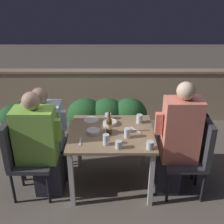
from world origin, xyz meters
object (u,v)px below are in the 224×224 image
at_px(chair_left_far, 30,138).
at_px(person_blue_shirt, 47,135).
at_px(potted_plant, 14,122).
at_px(person_coral_top, 178,140).
at_px(chair_right_far, 190,138).
at_px(beer_bottle, 110,125).
at_px(person_green_blouse, 40,146).
at_px(chair_right_near, 195,151).
at_px(chair_left_near, 22,151).

distance_m(chair_left_far, person_blue_shirt, 0.22).
bearing_deg(potted_plant, person_coral_top, -23.99).
bearing_deg(chair_right_far, beer_bottle, -168.86).
bearing_deg(person_green_blouse, chair_right_far, 10.01).
relative_size(chair_left_far, beer_bottle, 3.44).
xyz_separation_m(chair_left_far, chair_right_near, (1.92, -0.27, 0.00)).
bearing_deg(person_blue_shirt, chair_right_far, 0.50).
distance_m(person_blue_shirt, potted_plant, 0.95).
height_order(chair_left_near, chair_right_far, same).
bearing_deg(beer_bottle, chair_right_far, 11.14).
relative_size(chair_right_near, potted_plant, 1.40).
relative_size(chair_right_near, beer_bottle, 3.44).
relative_size(person_coral_top, potted_plant, 2.01).
bearing_deg(chair_right_near, potted_plant, 157.90).
height_order(chair_left_near, person_green_blouse, person_green_blouse).
xyz_separation_m(chair_left_far, person_coral_top, (1.71, -0.27, 0.13)).
xyz_separation_m(person_green_blouse, chair_left_far, (-0.20, 0.29, -0.08)).
distance_m(chair_left_far, chair_right_near, 1.94).
distance_m(chair_right_near, potted_plant, 2.54).
xyz_separation_m(person_coral_top, beer_bottle, (-0.75, 0.09, 0.14)).
bearing_deg(potted_plant, chair_right_far, -15.84).
bearing_deg(chair_right_near, chair_left_far, 172.01).
xyz_separation_m(person_coral_top, chair_right_far, (0.22, 0.28, -0.13)).
xyz_separation_m(chair_left_near, chair_left_far, (0.01, 0.29, 0.00)).
bearing_deg(chair_left_far, chair_right_far, 0.45).
xyz_separation_m(chair_right_near, chair_right_far, (0.01, 0.28, 0.00)).
distance_m(person_blue_shirt, beer_bottle, 0.81).
height_order(chair_right_near, chair_right_far, same).
bearing_deg(chair_right_near, beer_bottle, 174.34).
xyz_separation_m(chair_right_far, beer_bottle, (-0.97, -0.19, 0.27)).
height_order(chair_left_near, person_blue_shirt, person_blue_shirt).
distance_m(beer_bottle, potted_plant, 1.69).
xyz_separation_m(chair_left_near, person_coral_top, (1.72, 0.02, 0.13)).
bearing_deg(person_coral_top, beer_bottle, 172.79).
bearing_deg(chair_left_far, person_green_blouse, -55.63).
distance_m(chair_left_far, chair_right_far, 1.93).
distance_m(person_green_blouse, person_coral_top, 1.52).
bearing_deg(chair_right_far, chair_left_far, -179.55).
distance_m(person_coral_top, chair_right_far, 0.38).
height_order(chair_left_near, potted_plant, chair_left_near).
distance_m(person_green_blouse, chair_right_near, 1.72).
relative_size(person_green_blouse, person_coral_top, 0.93).
bearing_deg(beer_bottle, chair_left_near, -173.24).
xyz_separation_m(chair_left_far, beer_bottle, (0.97, -0.17, 0.27)).
bearing_deg(beer_bottle, person_blue_shirt, 166.93).
bearing_deg(person_blue_shirt, chair_left_near, -127.32).
relative_size(chair_left_near, potted_plant, 1.40).
bearing_deg(potted_plant, chair_left_near, -66.73).
relative_size(chair_left_near, chair_left_far, 1.00).
height_order(chair_left_near, chair_right_near, same).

